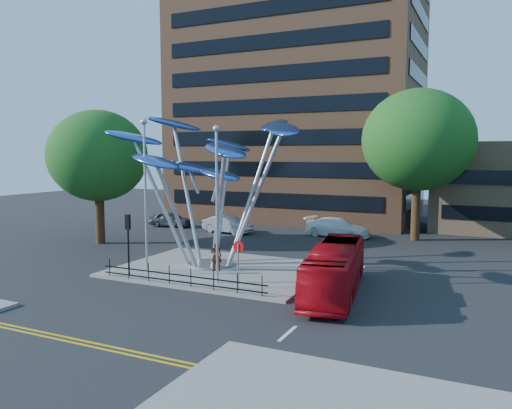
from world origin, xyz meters
The scene contains 18 objects.
ground centered at (0.00, 0.00, 0.00)m, with size 120.00×120.00×0.00m, color black.
traffic_island centered at (-1.00, 6.00, 0.07)m, with size 12.00×9.00×0.15m, color slate.
double_yellow_near centered at (0.00, -6.00, 0.01)m, with size 40.00×0.12×0.01m, color gold.
double_yellow_far centered at (0.00, -6.30, 0.01)m, with size 40.00×0.12×0.01m, color gold.
brick_tower centered at (-6.00, 32.00, 15.00)m, with size 25.00×15.00×30.00m, color brown.
tree_right centered at (8.00, 22.00, 8.04)m, with size 8.80×8.80×12.11m.
tree_left centered at (-14.00, 10.00, 6.79)m, with size 7.60×7.60×10.32m.
leaf_sculpture centered at (-2.07, 6.68, 6.87)m, with size 12.72×9.54×9.51m.
street_lamp_left centered at (-4.50, 3.50, 5.36)m, with size 0.36×0.36×8.80m.
street_lamp_right centered at (0.50, 3.00, 5.09)m, with size 0.36×0.36×8.30m.
traffic_light_island centered at (-5.00, 2.50, 2.61)m, with size 0.28×0.18×3.42m.
no_entry_sign_island centered at (2.00, 2.52, 1.82)m, with size 0.60×0.10×2.45m.
pedestrian_railing_front centered at (-1.00, 1.70, 0.55)m, with size 10.00×0.06×1.00m.
red_bus centered at (6.60, 4.05, 1.27)m, with size 2.13×9.10×2.53m, color #A30710.
pedestrian centered at (-0.94, 5.39, 1.00)m, with size 0.62×0.41×1.71m, color gray.
parked_car_left centered at (-14.19, 19.72, 0.72)m, with size 1.70×4.23×1.44m, color #3F4347.
parked_car_mid centered at (-7.44, 18.71, 0.76)m, with size 1.61×4.62×1.52m, color #AFB2B7.
parked_car_right centered at (1.88, 20.86, 0.80)m, with size 2.23×5.50×1.59m, color white.
Camera 1 is at (13.44, -19.54, 7.00)m, focal length 35.00 mm.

